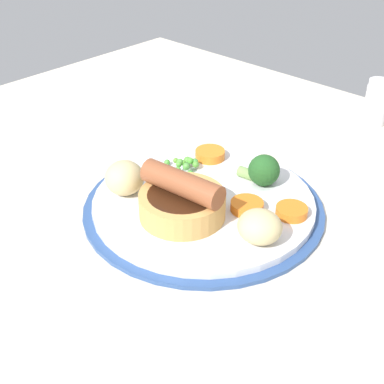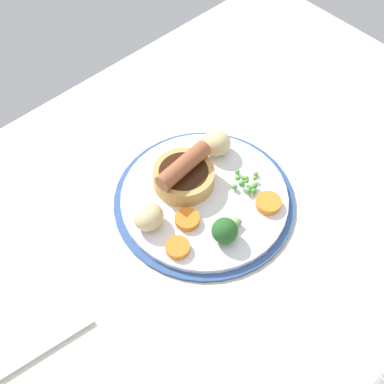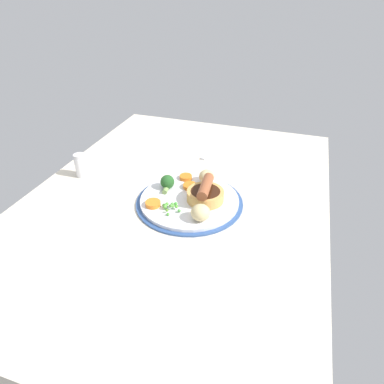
{
  "view_description": "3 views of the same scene",
  "coord_description": "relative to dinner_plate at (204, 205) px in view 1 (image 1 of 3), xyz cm",
  "views": [
    {
      "loc": [
        -33.34,
        43.72,
        39.32
      ],
      "look_at": [
        2.05,
        5.88,
        5.91
      ],
      "focal_mm": 50.0,
      "sensor_mm": 36.0,
      "label": 1
    },
    {
      "loc": [
        -33.02,
        -30.26,
        71.9
      ],
      "look_at": [
        0.21,
        5.61,
        5.49
      ],
      "focal_mm": 50.0,
      "sensor_mm": 36.0,
      "label": 2
    },
    {
      "loc": [
        73.05,
        28.39,
        55.27
      ],
      "look_at": [
        0.84,
        4.74,
        6.04
      ],
      "focal_mm": 32.0,
      "sensor_mm": 36.0,
      "label": 3
    }
  ],
  "objects": [
    {
      "name": "sausage_pudding",
      "position": [
        -0.55,
        4.19,
        2.9
      ],
      "size": [
        10.04,
        9.73,
        5.62
      ],
      "rotation": [
        0.0,
        0.0,
        3.24
      ],
      "color": "tan",
      "rests_on": "dinner_plate"
    },
    {
      "name": "carrot_slice_2",
      "position": [
        5.99,
        -7.92,
        1.41
      ],
      "size": [
        5.46,
        5.46,
        1.15
      ],
      "primitive_type": "cylinder",
      "rotation": [
        0.0,
        0.0,
        0.99
      ],
      "color": "orange",
      "rests_on": "dinner_plate"
    },
    {
      "name": "carrot_slice_1",
      "position": [
        -9.47,
        -3.95,
        1.35
      ],
      "size": [
        5.05,
        5.05,
        1.03
      ],
      "primitive_type": "cylinder",
      "rotation": [
        0.0,
        0.0,
        5.36
      ],
      "color": "orange",
      "rests_on": "dinner_plate"
    },
    {
      "name": "potato_chunk_0",
      "position": [
        7.8,
        5.39,
        2.88
      ],
      "size": [
        5.47,
        5.52,
        4.09
      ],
      "primitive_type": "ellipsoid",
      "rotation": [
        0.0,
        0.0,
        0.19
      ],
      "color": "#CCB77F",
      "rests_on": "dinner_plate"
    },
    {
      "name": "dining_table",
      "position": [
        -1.65,
        -4.3,
        -2.07
      ],
      "size": [
        110.0,
        80.0,
        3.0
      ],
      "primitive_type": "cube",
      "color": "beige",
      "rests_on": "ground"
    },
    {
      "name": "broccoli_floret_near",
      "position": [
        -2.97,
        -7.46,
        2.7
      ],
      "size": [
        5.45,
        3.89,
        3.89
      ],
      "rotation": [
        0.0,
        0.0,
        3.27
      ],
      "color": "#235623",
      "rests_on": "dinner_plate"
    },
    {
      "name": "salt_shaker",
      "position": [
        -3.63,
        -35.41,
        2.98
      ],
      "size": [
        3.47,
        3.47,
        7.17
      ],
      "color": "silver",
      "rests_on": "dining_table"
    },
    {
      "name": "potato_chunk_1",
      "position": [
        -9.62,
        1.97,
        2.65
      ],
      "size": [
        5.89,
        5.7,
        3.63
      ],
      "primitive_type": "ellipsoid",
      "rotation": [
        0.0,
        0.0,
        5.04
      ],
      "color": "#CCB77F",
      "rests_on": "dinner_plate"
    },
    {
      "name": "carrot_slice_5",
      "position": [
        -5.18,
        -1.65,
        1.37
      ],
      "size": [
        5.22,
        5.22,
        1.08
      ],
      "primitive_type": "cylinder",
      "rotation": [
        0.0,
        0.0,
        2.13
      ],
      "color": "orange",
      "rests_on": "dinner_plate"
    },
    {
      "name": "pea_pile",
      "position": [
        6.18,
        -3.08,
        1.73
      ],
      "size": [
        5.36,
        5.31,
        1.81
      ],
      "color": "green",
      "rests_on": "dinner_plate"
    },
    {
      "name": "dinner_plate",
      "position": [
        0.0,
        0.0,
        0.0
      ],
      "size": [
        28.56,
        28.56,
        1.4
      ],
      "color": "#2D4C84",
      "rests_on": "dining_table"
    }
  ]
}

